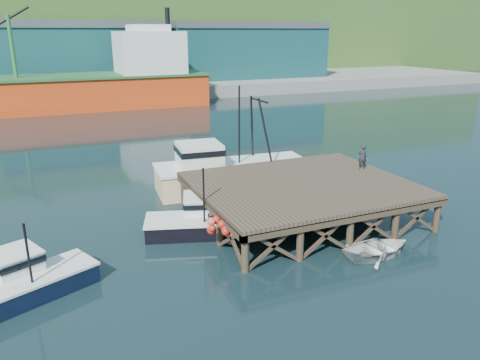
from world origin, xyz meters
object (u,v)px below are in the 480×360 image
boat_navy (24,280)px  dinghy (378,249)px  dockworker (362,157)px  boat_black (204,219)px  trawler (230,169)px

boat_navy → dinghy: 15.99m
dinghy → dockworker: 8.35m
boat_black → dockworker: boat_black is taller
trawler → dockworker: (6.81, -5.46, 1.44)m
boat_navy → dinghy: bearing=-33.9°
trawler → dinghy: 12.65m
dinghy → boat_black: bearing=45.7°
boat_black → trawler: bearing=74.3°
boat_navy → trawler: 16.03m
trawler → dockworker: 8.84m
boat_navy → boat_black: bearing=-3.6°
boat_navy → dinghy: size_ratio=1.63×
trawler → dinghy: bearing=-72.1°
boat_navy → dinghy: boat_navy is taller
boat_navy → boat_black: boat_black is taller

